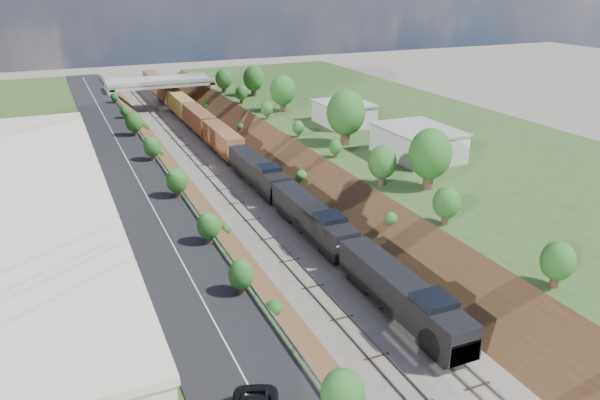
{
  "coord_description": "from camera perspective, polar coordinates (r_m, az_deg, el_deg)",
  "views": [
    {
      "loc": [
        -24.7,
        -16.19,
        29.65
      ],
      "look_at": [
        -0.17,
        40.2,
        6.0
      ],
      "focal_mm": 35.0,
      "sensor_mm": 36.0,
      "label": 1
    }
  ],
  "objects": [
    {
      "name": "platform_right",
      "position": [
        99.35,
        13.14,
        4.62
      ],
      "size": [
        44.0,
        180.0,
        5.0
      ],
      "primitive_type": "cube",
      "color": "#2F4E20",
      "rests_on": "ground"
    },
    {
      "name": "embankment_left",
      "position": [
        82.9,
        -12.42,
        -0.44
      ],
      "size": [
        10.0,
        180.0,
        10.0
      ],
      "primitive_type": "cube",
      "rotation": [
        0.0,
        0.79,
        0.0
      ],
      "color": "brown",
      "rests_on": "ground"
    },
    {
      "name": "embankment_right",
      "position": [
        89.21,
        1.51,
        1.62
      ],
      "size": [
        10.0,
        180.0,
        10.0
      ],
      "primitive_type": "cube",
      "rotation": [
        0.0,
        0.79,
        0.0
      ],
      "color": "brown",
      "rests_on": "ground"
    },
    {
      "name": "rail_left_track",
      "position": [
        84.66,
        -6.87,
        0.44
      ],
      "size": [
        1.58,
        180.0,
        0.18
      ],
      "primitive_type": "cube",
      "color": "gray",
      "rests_on": "ground"
    },
    {
      "name": "rail_right_track",
      "position": [
        86.16,
        -3.56,
        0.93
      ],
      "size": [
        1.58,
        180.0,
        0.18
      ],
      "primitive_type": "cube",
      "color": "gray",
      "rests_on": "ground"
    },
    {
      "name": "road",
      "position": [
        80.59,
        -15.82,
        2.44
      ],
      "size": [
        8.0,
        180.0,
        0.1
      ],
      "primitive_type": "cube",
      "color": "black",
      "rests_on": "platform_left"
    },
    {
      "name": "guardrail",
      "position": [
        80.82,
        -12.97,
        3.14
      ],
      "size": [
        0.1,
        171.0,
        0.7
      ],
      "color": "#99999E",
      "rests_on": "platform_left"
    },
    {
      "name": "commercial_building",
      "position": [
        58.26,
        -25.04,
        -2.33
      ],
      "size": [
        14.3,
        62.3,
        7.0
      ],
      "color": "brown",
      "rests_on": "platform_left"
    },
    {
      "name": "overpass",
      "position": [
        142.54,
        -13.39,
        10.49
      ],
      "size": [
        24.5,
        8.3,
        7.4
      ],
      "color": "gray",
      "rests_on": "ground"
    },
    {
      "name": "white_building_near",
      "position": [
        86.52,
        11.38,
        5.44
      ],
      "size": [
        9.0,
        12.0,
        4.0
      ],
      "primitive_type": "cube",
      "color": "silver",
      "rests_on": "platform_right"
    },
    {
      "name": "white_building_far",
      "position": [
        104.55,
        4.31,
        8.36
      ],
      "size": [
        8.0,
        10.0,
        3.6
      ],
      "primitive_type": "cube",
      "color": "silver",
      "rests_on": "platform_right"
    },
    {
      "name": "tree_right_large",
      "position": [
        72.85,
        12.58,
        4.37
      ],
      "size": [
        5.25,
        5.25,
        7.61
      ],
      "color": "#473323",
      "rests_on": "platform_right"
    },
    {
      "name": "tree_left_crest",
      "position": [
        44.58,
        -3.4,
        -9.48
      ],
      "size": [
        2.45,
        2.45,
        3.55
      ],
      "color": "#473323",
      "rests_on": "platform_left"
    },
    {
      "name": "freight_train",
      "position": [
        110.42,
        -8.53,
        6.64
      ],
      "size": [
        3.12,
        141.95,
        4.64
      ],
      "color": "black",
      "rests_on": "ground"
    }
  ]
}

